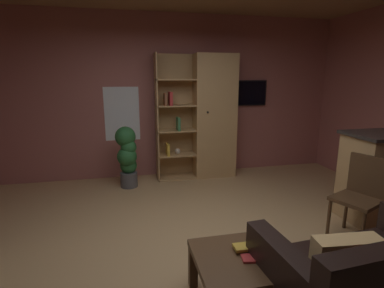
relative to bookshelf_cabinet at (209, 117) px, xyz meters
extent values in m
cube|color=tan|center=(-0.75, -2.36, -1.06)|extent=(6.26, 5.21, 0.02)
cube|color=#9E5B56|center=(-0.75, 0.27, 0.34)|extent=(6.38, 0.06, 2.79)
cube|color=white|center=(-1.48, 0.24, 0.07)|extent=(0.58, 0.01, 0.91)
cube|color=tan|center=(0.09, -0.01, 0.01)|extent=(0.71, 0.38, 2.12)
cube|color=tan|center=(-0.60, 0.17, 0.01)|extent=(0.66, 0.02, 2.12)
cube|color=tan|center=(-0.92, -0.01, 0.01)|extent=(0.02, 0.38, 2.12)
sphere|color=black|center=(-0.09, -0.21, 0.11)|extent=(0.04, 0.04, 0.04)
cube|color=tan|center=(-0.60, -0.01, -1.04)|extent=(0.66, 0.38, 0.02)
cube|color=tan|center=(-0.60, -0.01, -0.63)|extent=(0.66, 0.38, 0.02)
cube|color=tan|center=(-0.60, -0.01, -0.20)|extent=(0.66, 0.38, 0.02)
cube|color=tan|center=(-0.60, -0.01, 0.22)|extent=(0.66, 0.38, 0.02)
cube|color=tan|center=(-0.60, -0.01, 0.65)|extent=(0.66, 0.38, 0.02)
cube|color=gold|center=(-0.74, -0.06, -0.52)|extent=(0.04, 0.23, 0.20)
cube|color=#387247|center=(-0.56, -0.06, -0.09)|extent=(0.04, 0.23, 0.22)
cube|color=brown|center=(-0.78, -0.06, 0.33)|extent=(0.03, 0.23, 0.20)
cube|color=#B22D2D|center=(-0.69, -0.06, 0.34)|extent=(0.05, 0.23, 0.22)
sphere|color=beige|center=(-0.57, -0.01, -0.58)|extent=(0.10, 0.10, 0.10)
cube|color=#AD3D2D|center=(0.12, -3.62, -0.55)|extent=(0.43, 0.17, 0.31)
cube|color=tan|center=(-0.06, -3.50, -0.50)|extent=(0.46, 0.19, 0.37)
cube|color=#4C331E|center=(-0.62, -3.10, -0.65)|extent=(0.70, 0.67, 0.05)
cube|color=#4C331E|center=(-0.62, -3.10, -0.72)|extent=(0.63, 0.60, 0.08)
cube|color=#4C331E|center=(-0.93, -2.81, -0.87)|extent=(0.07, 0.07, 0.37)
cube|color=#4C331E|center=(-0.31, -2.81, -0.87)|extent=(0.07, 0.07, 0.37)
cube|color=#B22D2D|center=(-0.56, -3.15, -0.62)|extent=(0.15, 0.12, 0.02)
cube|color=gold|center=(-0.59, -3.02, -0.60)|extent=(0.13, 0.11, 0.02)
cube|color=#4C331E|center=(0.94, -2.45, -0.59)|extent=(0.55, 0.55, 0.04)
cube|color=#4C331E|center=(1.12, -2.38, -0.35)|extent=(0.19, 0.38, 0.44)
cylinder|color=#4C331E|center=(0.71, -2.36, -0.82)|extent=(0.04, 0.04, 0.46)
cylinder|color=#4C331E|center=(0.85, -2.69, -0.82)|extent=(0.04, 0.04, 0.46)
cylinder|color=#4C331E|center=(1.04, -2.22, -0.82)|extent=(0.04, 0.04, 0.46)
cylinder|color=#4C331E|center=(1.18, -2.55, -0.82)|extent=(0.04, 0.04, 0.46)
cylinder|color=#4C4C51|center=(-1.42, -0.28, -0.93)|extent=(0.27, 0.27, 0.24)
sphere|color=#235B2D|center=(-1.42, -0.25, -0.71)|extent=(0.27, 0.27, 0.27)
sphere|color=#235B2D|center=(-1.43, -0.30, -0.54)|extent=(0.31, 0.31, 0.31)
sphere|color=#235B2D|center=(-1.40, -0.29, -0.40)|extent=(0.25, 0.25, 0.25)
sphere|color=#235B2D|center=(-1.44, -0.26, -0.23)|extent=(0.32, 0.32, 0.32)
cube|color=black|center=(0.73, 0.21, 0.40)|extent=(0.81, 0.05, 0.46)
cube|color=black|center=(0.73, 0.19, 0.40)|extent=(0.77, 0.01, 0.42)
camera|label=1|loc=(-1.42, -4.96, 0.70)|focal=27.82mm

